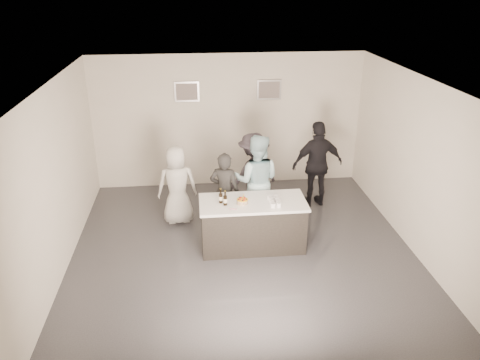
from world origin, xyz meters
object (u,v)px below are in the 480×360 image
(person_guest_left, at_px, (177,185))
(person_guest_back, at_px, (253,174))
(bar_counter, at_px, (253,224))
(cake, at_px, (242,201))
(person_guest_right, at_px, (317,164))
(beer_bottle_b, at_px, (225,198))
(person_main_blue, at_px, (257,181))
(person_main_black, at_px, (225,192))
(beer_bottle_a, at_px, (221,196))

(person_guest_left, distance_m, person_guest_back, 1.55)
(bar_counter, xyz_separation_m, cake, (-0.19, -0.06, 0.49))
(person_guest_right, bearing_deg, cake, 35.43)
(person_guest_right, bearing_deg, beer_bottle_b, 31.49)
(cake, xyz_separation_m, person_guest_back, (0.38, 1.42, -0.09))
(cake, distance_m, person_main_blue, 0.99)
(beer_bottle_b, relative_size, person_guest_back, 0.15)
(beer_bottle_b, bearing_deg, person_main_black, 86.71)
(person_guest_back, bearing_deg, cake, 48.90)
(beer_bottle_a, distance_m, person_main_black, 0.76)
(bar_counter, distance_m, person_guest_right, 2.23)
(beer_bottle_a, xyz_separation_m, person_main_blue, (0.74, 0.85, -0.12))
(cake, height_order, person_guest_left, person_guest_left)
(cake, height_order, person_main_black, person_main_black)
(person_main_blue, bearing_deg, person_guest_right, -139.03)
(person_main_black, distance_m, person_guest_right, 2.16)
(beer_bottle_b, relative_size, person_main_black, 0.17)
(beer_bottle_a, distance_m, beer_bottle_b, 0.12)
(cake, distance_m, beer_bottle_b, 0.31)
(bar_counter, xyz_separation_m, person_guest_back, (0.19, 1.36, 0.40))
(bar_counter, bearing_deg, beer_bottle_b, -169.30)
(beer_bottle_a, height_order, beer_bottle_b, same)
(cake, bearing_deg, bar_counter, 18.08)
(person_guest_left, bearing_deg, cake, 130.26)
(person_guest_left, relative_size, person_guest_right, 0.86)
(beer_bottle_a, xyz_separation_m, person_guest_left, (-0.78, 1.08, -0.24))
(person_guest_right, bearing_deg, person_guest_left, 1.81)
(person_guest_left, bearing_deg, bar_counter, 136.22)
(cake, distance_m, person_guest_left, 1.63)
(person_guest_right, height_order, person_guest_back, person_guest_right)
(person_main_black, relative_size, person_main_blue, 0.85)
(beer_bottle_b, bearing_deg, person_guest_left, 125.83)
(beer_bottle_b, relative_size, person_guest_right, 0.14)
(cake, xyz_separation_m, beer_bottle_a, (-0.37, 0.07, 0.09))
(beer_bottle_a, distance_m, person_guest_back, 1.55)
(cake, xyz_separation_m, person_main_black, (-0.25, 0.78, -0.16))
(beer_bottle_b, height_order, person_main_black, person_main_black)
(beer_bottle_a, distance_m, person_guest_right, 2.61)
(beer_bottle_a, relative_size, person_guest_back, 0.15)
(person_main_blue, relative_size, person_guest_right, 1.00)
(beer_bottle_a, height_order, person_main_blue, person_main_blue)
(person_main_black, bearing_deg, beer_bottle_b, 104.46)
(bar_counter, relative_size, person_guest_right, 1.01)
(cake, xyz_separation_m, person_guest_right, (1.74, 1.60, -0.02))
(cake, height_order, person_guest_back, person_guest_back)
(person_guest_right, xyz_separation_m, person_guest_back, (-1.36, -0.18, -0.07))
(person_main_blue, distance_m, person_guest_right, 1.53)
(person_main_blue, height_order, person_guest_left, person_main_blue)
(cake, relative_size, person_main_blue, 0.11)
(cake, bearing_deg, beer_bottle_b, -174.24)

